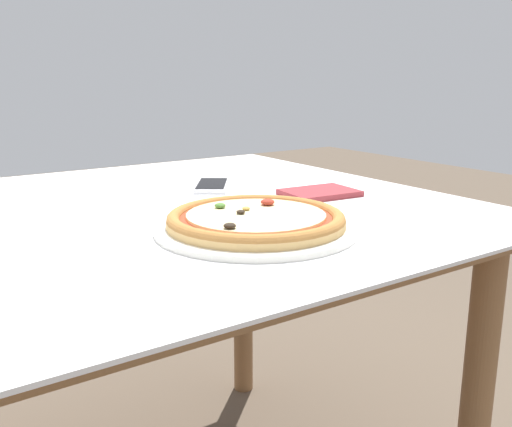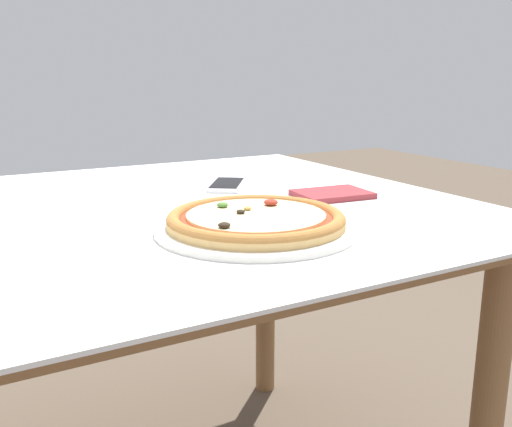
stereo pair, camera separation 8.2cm
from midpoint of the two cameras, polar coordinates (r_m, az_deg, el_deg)
dining_table at (r=1.10m, az=-17.53°, el=-4.45°), size 1.38×1.05×0.74m
pizza_plate at (r=0.93m, az=-2.53°, el=-0.82°), size 0.33×0.33×0.04m
cell_phone at (r=1.29m, az=-6.24°, el=2.79°), size 0.14×0.16×0.01m
napkin_folded at (r=1.21m, az=4.45°, el=2.06°), size 0.16×0.12×0.01m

